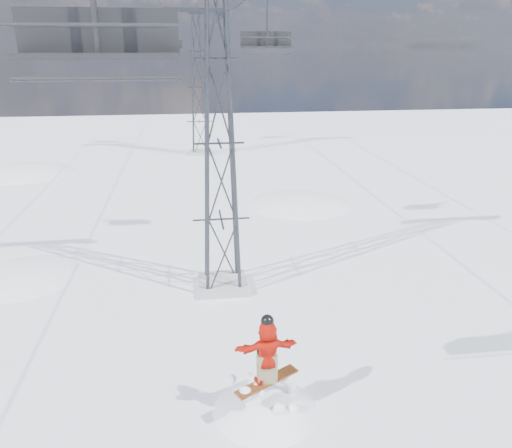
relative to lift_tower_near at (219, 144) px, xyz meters
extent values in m
sphere|color=white|center=(-7.80, 2.00, -13.12)|extent=(16.00, 16.00, 16.00)
sphere|color=white|center=(5.20, 10.00, -14.97)|extent=(20.00, 20.00, 20.00)
sphere|color=white|center=(-12.80, 20.00, -15.87)|extent=(22.00, 22.00, 22.00)
cube|color=#999999|center=(0.00, 0.00, -5.32)|extent=(1.80, 1.80, 0.30)
cube|color=#999999|center=(0.00, 25.00, -5.32)|extent=(1.80, 1.80, 0.30)
cube|color=#2B2D32|center=(0.00, 25.00, 5.78)|extent=(5.00, 0.35, 0.35)
cube|color=#2B2D32|center=(-2.20, 25.00, 5.58)|extent=(0.80, 0.25, 0.50)
cube|color=#2B2D32|center=(2.20, 25.00, 5.58)|extent=(0.80, 0.25, 0.50)
cylinder|color=black|center=(-2.20, 11.50, 5.38)|extent=(0.06, 51.00, 0.06)
cylinder|color=black|center=(2.20, 11.50, 5.38)|extent=(0.06, 51.00, 0.06)
cube|color=#A04B15|center=(0.54, -7.19, -4.38)|extent=(1.64, 1.07, 0.12)
imported|color=red|center=(0.54, -7.19, -3.54)|extent=(1.54, 0.60, 1.63)
cube|color=olive|center=(0.54, -7.19, -3.98)|extent=(0.48, 0.38, 0.75)
sphere|color=black|center=(0.54, -7.19, -2.75)|extent=(0.30, 0.30, 0.30)
cube|color=black|center=(-2.20, -9.80, 3.03)|extent=(2.13, 0.48, 0.09)
cube|color=black|center=(-2.20, -9.57, 3.35)|extent=(2.13, 0.06, 0.59)
cylinder|color=black|center=(-2.20, -10.07, 2.77)|extent=(2.13, 0.06, 0.06)
cylinder|color=black|center=(-2.20, -10.12, 3.41)|extent=(2.13, 0.05, 0.05)
cylinder|color=black|center=(2.20, 3.62, 4.25)|extent=(0.08, 0.08, 2.26)
cube|color=black|center=(2.20, 3.62, 3.13)|extent=(2.05, 0.46, 0.08)
cube|color=black|center=(2.20, 3.84, 3.43)|extent=(2.05, 0.06, 0.56)
cylinder|color=black|center=(2.20, 3.36, 2.87)|extent=(2.05, 0.06, 0.06)
cylinder|color=black|center=(2.20, 3.31, 3.48)|extent=(2.05, 0.05, 0.05)
cylinder|color=black|center=(-2.20, 27.69, 4.20)|extent=(0.09, 0.09, 2.37)
cube|color=black|center=(-2.20, 27.69, 3.01)|extent=(2.16, 0.49, 0.09)
cube|color=black|center=(-2.20, 27.92, 3.33)|extent=(2.16, 0.06, 0.59)
cylinder|color=black|center=(-2.20, 27.42, 2.74)|extent=(2.16, 0.06, 0.06)
cylinder|color=black|center=(-2.20, 27.36, 3.39)|extent=(2.16, 0.05, 0.05)
camera|label=1|loc=(-1.09, -16.98, 3.16)|focal=35.00mm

